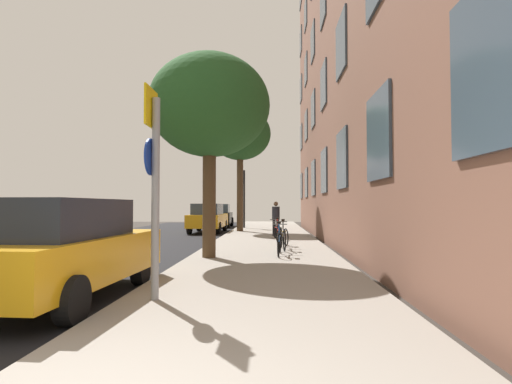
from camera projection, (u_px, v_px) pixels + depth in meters
ground_plane at (184, 242)px, 16.98m from camera, size 41.80×41.80×0.00m
road_asphalt at (134, 242)px, 17.07m from camera, size 7.00×38.00×0.01m
sidewalk at (267, 241)px, 16.85m from camera, size 4.20×38.00×0.12m
sign_post at (154, 177)px, 6.11m from camera, size 0.16×0.60×3.19m
traffic_light at (243, 188)px, 25.70m from camera, size 0.43×0.24×3.66m
tree_near at (210, 107)px, 11.13m from camera, size 3.32×3.32×5.57m
tree_far at (240, 135)px, 22.49m from camera, size 3.42×3.42×6.84m
bicycle_0 at (279, 242)px, 11.50m from camera, size 0.42×1.66×0.96m
bicycle_1 at (283, 237)px, 13.01m from camera, size 0.42×1.78×0.98m
bicycle_2 at (282, 235)px, 14.48m from camera, size 0.54×1.62×0.91m
bicycle_3 at (277, 231)px, 16.89m from camera, size 0.43×1.62×0.91m
pedestrian_0 at (276, 216)px, 18.90m from camera, size 0.49×0.49×1.59m
car_0 at (59, 249)px, 6.41m from camera, size 2.09×4.27×1.62m
car_1 at (208, 218)px, 22.86m from camera, size 1.78×4.41×1.62m
car_2 at (219, 215)px, 28.74m from camera, size 1.88×4.01×1.62m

